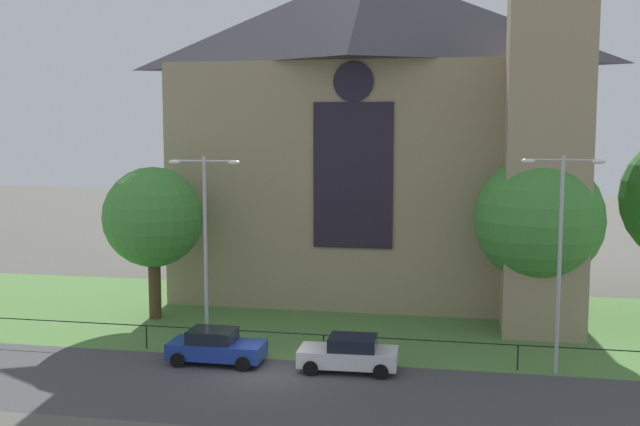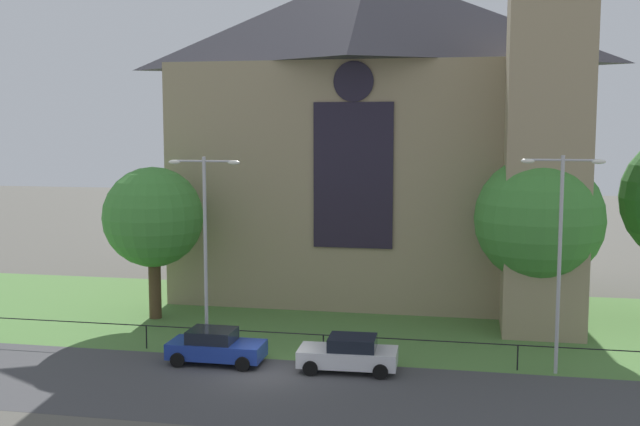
{
  "view_description": "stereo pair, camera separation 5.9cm",
  "coord_description": "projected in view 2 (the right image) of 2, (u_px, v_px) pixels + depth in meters",
  "views": [
    {
      "loc": [
        8.32,
        -30.66,
        10.44
      ],
      "look_at": [
        0.82,
        8.0,
        5.96
      ],
      "focal_mm": 43.39,
      "sensor_mm": 36.0,
      "label": 1
    },
    {
      "loc": [
        8.38,
        -30.65,
        10.44
      ],
      "look_at": [
        0.82,
        8.0,
        5.96
      ],
      "focal_mm": 43.39,
      "sensor_mm": 36.0,
      "label": 2
    }
  ],
  "objects": [
    {
      "name": "ground",
      "position": [
        312.0,
        316.0,
        42.41
      ],
      "size": [
        160.0,
        160.0,
        0.0
      ],
      "primitive_type": "plane",
      "color": "#56544C"
    },
    {
      "name": "road_asphalt",
      "position": [
        252.0,
        389.0,
        30.71
      ],
      "size": [
        120.0,
        8.0,
        0.01
      ],
      "primitive_type": "cube",
      "color": "#424244",
      "rests_on": "ground"
    },
    {
      "name": "grass_verge",
      "position": [
        305.0,
        326.0,
        40.46
      ],
      "size": [
        120.0,
        20.0,
        0.01
      ],
      "primitive_type": "cube",
      "color": "#517F3D",
      "rests_on": "ground"
    },
    {
      "name": "church_building",
      "position": [
        379.0,
        128.0,
        47.16
      ],
      "size": [
        23.2,
        16.2,
        26.0
      ],
      "color": "tan",
      "rests_on": "ground"
    },
    {
      "name": "iron_railing",
      "position": [
        323.0,
        338.0,
        34.6
      ],
      "size": [
        33.94,
        0.07,
        1.13
      ],
      "color": "black",
      "rests_on": "ground"
    },
    {
      "name": "tree_right_near",
      "position": [
        539.0,
        220.0,
        38.54
      ],
      "size": [
        6.42,
        6.42,
        9.0
      ],
      "color": "brown",
      "rests_on": "ground"
    },
    {
      "name": "tree_left_near",
      "position": [
        153.0,
        218.0,
        41.47
      ],
      "size": [
        5.38,
        5.38,
        8.24
      ],
      "color": "#4C3823",
      "rests_on": "ground"
    },
    {
      "name": "streetlamp_near",
      "position": [
        205.0,
        231.0,
        35.01
      ],
      "size": [
        3.37,
        0.26,
        9.04
      ],
      "color": "#B2B2B7",
      "rests_on": "ground"
    },
    {
      "name": "streetlamp_far",
      "position": [
        560.0,
        238.0,
        32.05
      ],
      "size": [
        3.37,
        0.26,
        9.22
      ],
      "color": "#B2B2B7",
      "rests_on": "ground"
    },
    {
      "name": "parked_car_blue",
      "position": [
        216.0,
        346.0,
        34.04
      ],
      "size": [
        4.21,
        2.04,
        1.51
      ],
      "rotation": [
        0.0,
        0.0,
        -0.01
      ],
      "color": "#1E3899",
      "rests_on": "ground"
    },
    {
      "name": "parked_car_white",
      "position": [
        349.0,
        354.0,
        32.94
      ],
      "size": [
        4.26,
        2.14,
        1.51
      ],
      "rotation": [
        0.0,
        0.0,
        3.18
      ],
      "color": "silver",
      "rests_on": "ground"
    }
  ]
}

